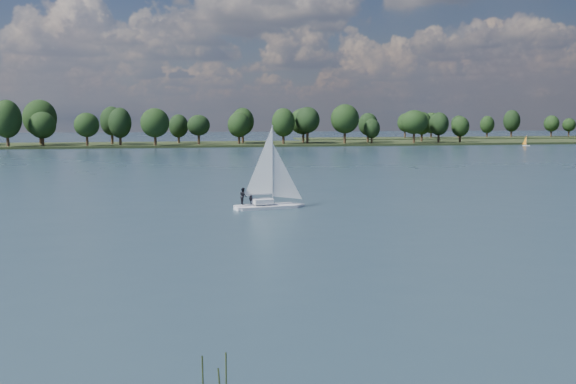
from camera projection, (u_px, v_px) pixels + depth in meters
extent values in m
plane|color=#233342|center=(236.00, 168.00, 125.49)|extent=(700.00, 700.00, 0.00)
cube|color=black|center=(197.00, 145.00, 234.36)|extent=(660.00, 40.00, 1.50)
cube|color=black|center=(519.00, 139.00, 313.90)|extent=(220.00, 30.00, 1.40)
cube|color=silver|center=(267.00, 209.00, 69.02)|extent=(7.38, 3.20, 0.84)
cube|color=silver|center=(267.00, 201.00, 68.92)|extent=(2.29, 1.60, 0.52)
cylinder|color=silver|center=(267.00, 164.00, 68.47)|extent=(0.13, 0.13, 8.40)
imported|color=black|center=(251.00, 195.00, 68.72)|extent=(0.44, 0.66, 1.81)
imported|color=black|center=(243.00, 196.00, 68.19)|extent=(0.82, 0.98, 1.81)
cube|color=silver|center=(526.00, 146.00, 229.16)|extent=(2.65, 2.23, 0.41)
cylinder|color=silver|center=(526.00, 140.00, 228.93)|extent=(0.07, 0.07, 3.61)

